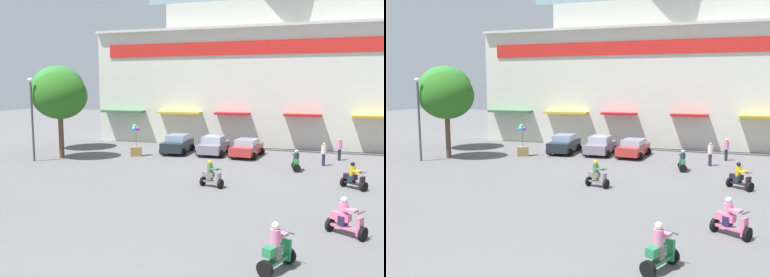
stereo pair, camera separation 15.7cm
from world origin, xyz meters
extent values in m
plane|color=slate|center=(0.00, 13.00, 0.00)|extent=(128.00, 128.00, 0.00)
cube|color=silver|center=(0.00, 36.90, 5.39)|extent=(34.32, 13.79, 10.78)
cube|color=silver|center=(0.00, 37.59, 14.18)|extent=(20.57, 12.41, 6.80)
cube|color=red|center=(0.00, 29.94, 9.03)|extent=(31.57, 0.12, 1.22)
cube|color=silver|center=(0.00, 29.90, 10.90)|extent=(34.32, 0.70, 0.24)
cube|color=#306D3B|center=(-14.24, 29.45, 3.09)|extent=(4.48, 1.10, 0.20)
cube|color=gold|center=(-8.32, 29.45, 3.09)|extent=(4.32, 1.10, 0.20)
cube|color=red|center=(-3.16, 29.45, 3.09)|extent=(3.21, 1.10, 0.20)
cube|color=red|center=(3.09, 29.45, 3.09)|extent=(3.21, 1.10, 0.20)
cube|color=gold|center=(8.79, 29.45, 3.09)|extent=(3.38, 1.10, 0.20)
cylinder|color=brown|center=(-17.61, 23.80, 2.00)|extent=(0.27, 0.27, 3.99)
ellipsoid|color=#328335|center=(-17.61, 23.80, 5.52)|extent=(4.36, 4.57, 3.73)
cylinder|color=brown|center=(-14.63, 19.79, 1.69)|extent=(0.38, 0.38, 3.38)
ellipsoid|color=#27611C|center=(-14.63, 19.79, 4.90)|extent=(4.34, 3.81, 3.66)
cube|color=#1B242A|center=(-6.80, 24.83, 0.66)|extent=(1.97, 4.18, 0.77)
cube|color=#91ABD1|center=(-6.80, 24.83, 1.30)|extent=(1.63, 2.12, 0.51)
cylinder|color=black|center=(-7.75, 26.06, 0.30)|extent=(0.61, 0.19, 0.60)
cylinder|color=black|center=(-5.96, 26.15, 0.30)|extent=(0.61, 0.19, 0.60)
cylinder|color=black|center=(-7.63, 23.52, 0.30)|extent=(0.61, 0.19, 0.60)
cylinder|color=black|center=(-5.85, 23.60, 0.30)|extent=(0.61, 0.19, 0.60)
cube|color=gray|center=(-3.70, 24.99, 0.63)|extent=(1.83, 4.00, 0.71)
cube|color=#A3B0C1|center=(-3.70, 24.99, 1.26)|extent=(1.57, 2.00, 0.55)
cylinder|color=black|center=(-4.61, 26.23, 0.30)|extent=(0.60, 0.17, 0.60)
cylinder|color=black|center=(-2.79, 26.23, 0.30)|extent=(0.60, 0.17, 0.60)
cylinder|color=black|center=(-4.61, 23.75, 0.30)|extent=(0.60, 0.17, 0.60)
cylinder|color=black|center=(-2.79, 23.75, 0.30)|extent=(0.60, 0.17, 0.60)
cube|color=#AE2F2C|center=(-0.93, 24.80, 0.61)|extent=(2.15, 4.14, 0.69)
cube|color=#A1B1CA|center=(-0.93, 24.80, 1.19)|extent=(1.71, 2.13, 0.46)
cylinder|color=black|center=(-1.70, 26.11, 0.30)|extent=(0.61, 0.22, 0.60)
cylinder|color=black|center=(0.07, 25.94, 0.30)|extent=(0.61, 0.22, 0.60)
cylinder|color=black|center=(-1.93, 23.65, 0.30)|extent=(0.61, 0.22, 0.60)
cylinder|color=black|center=(-0.16, 23.48, 0.30)|extent=(0.61, 0.22, 0.60)
cylinder|color=black|center=(3.09, 21.07, 0.26)|extent=(0.54, 0.22, 0.52)
cylinder|color=black|center=(3.27, 19.92, 0.26)|extent=(0.54, 0.22, 0.52)
cube|color=#31834B|center=(3.18, 20.49, 0.32)|extent=(0.44, 1.05, 0.10)
cube|color=#31834B|center=(3.21, 20.29, 0.66)|extent=(0.40, 0.69, 0.28)
cube|color=#31834B|center=(3.11, 20.95, 0.47)|extent=(0.34, 0.19, 0.65)
cylinder|color=black|center=(3.10, 20.97, 1.00)|extent=(0.52, 0.12, 0.04)
cube|color=black|center=(3.20, 20.38, 0.54)|extent=(0.36, 0.33, 0.36)
cylinder|color=#222D39|center=(3.20, 20.38, 0.97)|extent=(0.37, 0.37, 0.49)
sphere|color=silver|center=(3.20, 20.38, 1.32)|extent=(0.25, 0.25, 0.25)
cube|color=#222D39|center=(3.16, 20.63, 0.99)|extent=(0.40, 0.49, 0.10)
cylinder|color=black|center=(3.83, 5.74, 0.26)|extent=(0.53, 0.35, 0.52)
cylinder|color=black|center=(3.26, 4.53, 0.26)|extent=(0.53, 0.35, 0.52)
cube|color=#24804A|center=(3.54, 5.14, 0.32)|extent=(0.76, 1.19, 0.10)
cube|color=#24804A|center=(3.44, 4.92, 0.72)|extent=(0.59, 0.81, 0.28)
cube|color=#24804A|center=(3.77, 5.62, 0.51)|extent=(0.35, 0.26, 0.71)
cylinder|color=black|center=(3.79, 5.65, 1.06)|extent=(0.49, 0.26, 0.04)
cube|color=slate|center=(3.49, 5.02, 0.60)|extent=(0.41, 0.39, 0.36)
cylinder|color=pink|center=(3.49, 5.02, 1.07)|extent=(0.43, 0.43, 0.56)
sphere|color=silver|center=(3.49, 5.02, 1.46)|extent=(0.25, 0.25, 0.25)
cube|color=pink|center=(3.61, 5.28, 1.10)|extent=(0.50, 0.54, 0.10)
cylinder|color=black|center=(-0.49, 14.32, 0.26)|extent=(0.28, 0.54, 0.52)
cylinder|color=black|center=(-1.60, 14.64, 0.26)|extent=(0.28, 0.54, 0.52)
cube|color=slate|center=(-1.04, 14.48, 0.32)|extent=(1.05, 0.55, 0.10)
cube|color=slate|center=(-1.24, 14.54, 0.71)|extent=(0.70, 0.47, 0.28)
cube|color=slate|center=(-0.60, 14.35, 0.50)|extent=(0.22, 0.35, 0.69)
cylinder|color=black|center=(-0.58, 14.35, 1.05)|extent=(0.18, 0.51, 0.04)
cube|color=#716C55|center=(-1.15, 14.51, 0.59)|extent=(0.36, 0.39, 0.36)
cylinder|color=#4A754A|center=(-1.15, 14.51, 1.03)|extent=(0.40, 0.40, 0.53)
sphere|color=gold|center=(-1.15, 14.51, 1.40)|extent=(0.25, 0.25, 0.25)
cube|color=#4A754A|center=(-0.91, 14.44, 1.06)|extent=(0.52, 0.45, 0.10)
cylinder|color=black|center=(7.01, 16.05, 0.26)|extent=(0.44, 0.49, 0.52)
cylinder|color=black|center=(6.01, 16.88, 0.26)|extent=(0.44, 0.49, 0.52)
cube|color=black|center=(6.51, 16.47, 0.32)|extent=(1.06, 0.94, 0.10)
cube|color=black|center=(6.33, 16.62, 0.65)|extent=(0.75, 0.69, 0.28)
cube|color=black|center=(6.91, 16.14, 0.46)|extent=(0.31, 0.34, 0.64)
cylinder|color=black|center=(6.93, 16.12, 0.99)|extent=(0.36, 0.42, 0.04)
cube|color=#152A2D|center=(6.41, 16.55, 0.53)|extent=(0.42, 0.43, 0.36)
cylinder|color=gold|center=(6.41, 16.55, 0.99)|extent=(0.45, 0.45, 0.55)
sphere|color=black|center=(6.41, 16.55, 1.37)|extent=(0.25, 0.25, 0.25)
cube|color=gold|center=(6.63, 16.37, 1.02)|extent=(0.56, 0.54, 0.10)
cylinder|color=black|center=(6.29, 8.52, 0.26)|extent=(0.39, 0.52, 0.52)
cylinder|color=black|center=(5.16, 9.22, 0.26)|extent=(0.39, 0.52, 0.52)
cube|color=#DE6892|center=(5.73, 8.87, 0.32)|extent=(1.15, 0.85, 0.10)
cube|color=#DE6892|center=(5.52, 8.99, 0.69)|extent=(0.79, 0.65, 0.28)
cube|color=#DE6892|center=(6.18, 8.59, 0.49)|extent=(0.29, 0.35, 0.68)
cylinder|color=black|center=(6.20, 8.57, 1.03)|extent=(0.30, 0.46, 0.04)
cube|color=#231D47|center=(5.61, 8.94, 0.57)|extent=(0.41, 0.42, 0.36)
cylinder|color=pink|center=(5.61, 8.94, 1.01)|extent=(0.44, 0.44, 0.51)
sphere|color=silver|center=(5.61, 8.94, 1.37)|extent=(0.25, 0.25, 0.25)
cube|color=pink|center=(5.86, 8.78, 1.03)|extent=(0.55, 0.52, 0.10)
cylinder|color=black|center=(6.07, 25.30, 0.43)|extent=(0.29, 0.29, 0.87)
cylinder|color=pink|center=(6.07, 25.30, 1.17)|extent=(0.46, 0.46, 0.60)
sphere|color=tan|center=(6.07, 25.30, 1.58)|extent=(0.24, 0.24, 0.24)
cylinder|color=#262945|center=(4.92, 22.81, 0.43)|extent=(0.25, 0.25, 0.85)
cylinder|color=silver|center=(4.92, 22.81, 1.15)|extent=(0.40, 0.40, 0.59)
sphere|color=tan|center=(4.92, 22.81, 1.55)|extent=(0.21, 0.21, 0.21)
cylinder|color=#474C51|center=(-15.82, 18.01, 2.94)|extent=(0.16, 0.16, 5.89)
ellipsoid|color=silver|center=(-15.82, 18.01, 6.07)|extent=(0.40, 0.40, 0.28)
cube|color=olive|center=(-9.46, 22.40, 0.38)|extent=(1.07, 0.92, 0.75)
cylinder|color=#4C4C4C|center=(-9.46, 22.40, 1.35)|extent=(0.04, 0.04, 1.20)
sphere|color=purple|center=(-9.32, 22.41, 2.21)|extent=(0.35, 0.35, 0.35)
sphere|color=orange|center=(-9.45, 22.50, 2.25)|extent=(0.35, 0.35, 0.35)
sphere|color=#4FC553|center=(-9.56, 22.38, 2.39)|extent=(0.39, 0.39, 0.39)
sphere|color=#3BACD4|center=(-9.51, 22.13, 2.24)|extent=(0.35, 0.35, 0.35)
camera|label=1|loc=(4.68, -6.96, 5.65)|focal=37.93mm
camera|label=2|loc=(4.83, -6.91, 5.65)|focal=37.93mm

